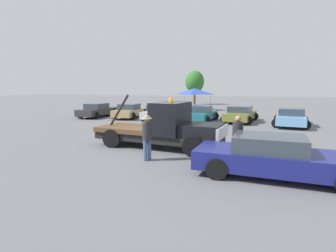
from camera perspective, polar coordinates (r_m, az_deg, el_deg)
The scene contains 14 objects.
ground_plane at distance 12.67m, azimuth -2.17°, elevation -4.61°, with size 160.00×160.00×0.00m, color slate.
tow_truck at distance 12.33m, azimuth -0.62°, elevation -0.55°, with size 6.39×2.78×2.51m.
foreground_car at distance 9.02m, azimuth 22.29°, elevation -6.31°, with size 5.24×2.29×1.34m.
person_near_truck at distance 10.31m, azimuth 14.89°, elevation -2.01°, with size 0.40×0.40×1.79m.
person_at_hood at distance 10.22m, azimuth -4.58°, elevation -1.83°, with size 0.39×0.39×1.76m.
parked_car_charcoal at distance 26.57m, azimuth -15.02°, elevation 3.32°, with size 2.49×4.96×1.34m.
parked_car_tan at distance 25.20m, azimuth -8.26°, elevation 3.26°, with size 2.55×4.95×1.34m.
parked_car_silver at distance 23.36m, azimuth -1.76°, elevation 2.95°, with size 2.61×4.77×1.34m.
parked_car_teal at distance 22.29m, azimuth 7.05°, elevation 2.63°, with size 2.79×4.83×1.34m.
parked_car_olive at distance 22.77m, azimuth 15.46°, elevation 2.51°, with size 3.02×5.08×1.34m.
parked_car_skyblue at distance 21.67m, azimuth 25.19°, elevation 1.74°, with size 2.96×5.11×1.34m.
canopy_tent_blue at distance 33.87m, azimuth 5.77°, elevation 7.51°, with size 3.67×3.67×2.77m.
tree_left at distance 45.36m, azimuth 5.82°, elevation 9.53°, with size 3.19×3.19×5.70m.
traffic_cone at distance 18.11m, azimuth -1.20°, elevation 0.13°, with size 0.40×0.40×0.55m.
Camera 1 is at (4.04, -11.67, 2.83)m, focal length 28.00 mm.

